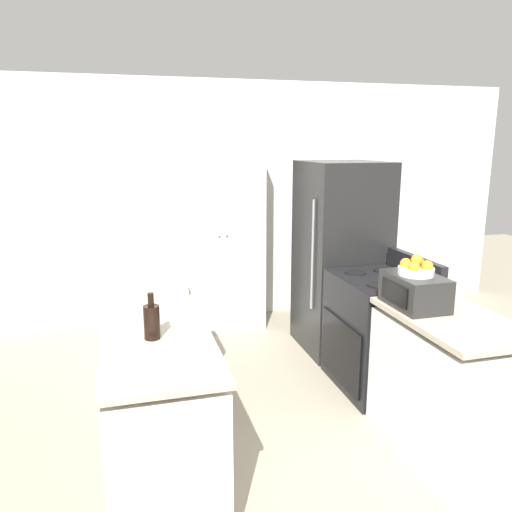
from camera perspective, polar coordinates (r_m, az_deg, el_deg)
wall_back at (r=5.53m, az=-4.39°, el=6.10°), size 7.00×0.06×2.60m
counter_left at (r=3.57m, az=-11.71°, el=-12.43°), size 0.60×2.51×0.91m
counter_right at (r=3.47m, az=20.93°, el=-13.82°), size 0.60×0.98×0.91m
pantry_cabinet at (r=5.24m, az=-4.43°, el=2.94°), size 0.90×0.57×2.10m
stove at (r=4.17m, az=13.82°, el=-8.41°), size 0.66×0.80×1.07m
refrigerator at (r=4.76m, az=9.62°, el=-0.14°), size 0.73×0.79×1.78m
microwave at (r=3.67m, az=-11.08°, el=-1.64°), size 0.37×0.49×0.27m
wine_bottle at (r=2.76m, az=-11.83°, el=-7.29°), size 0.09×0.09×0.26m
toaster_oven at (r=3.37m, az=17.67°, el=-3.82°), size 0.29×0.43×0.21m
fruit_bowl at (r=3.33m, az=17.83°, el=-1.32°), size 0.23×0.23×0.14m
cutting_board at (r=2.55m, az=-10.83°, el=-11.16°), size 0.24×0.28×0.02m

